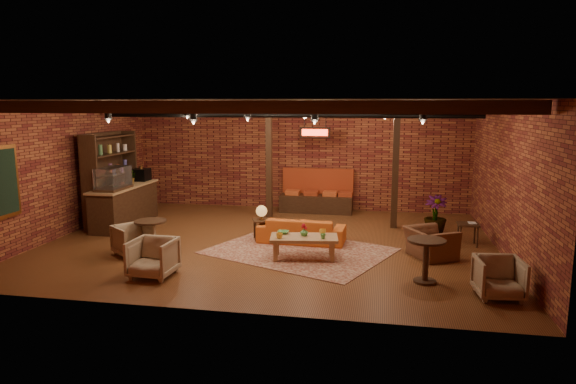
% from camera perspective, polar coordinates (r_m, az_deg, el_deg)
% --- Properties ---
extents(floor, '(10.00, 10.00, 0.00)m').
position_cam_1_polar(floor, '(11.81, -1.98, -5.63)').
color(floor, '#402210').
rests_on(floor, ground).
extents(ceiling, '(10.00, 8.00, 0.02)m').
position_cam_1_polar(ceiling, '(11.38, -2.08, 10.10)').
color(ceiling, black).
rests_on(ceiling, wall_back).
extents(wall_back, '(10.00, 0.02, 3.20)m').
position_cam_1_polar(wall_back, '(15.39, 1.21, 4.05)').
color(wall_back, maroon).
rests_on(wall_back, ground).
extents(wall_front, '(10.00, 0.02, 3.20)m').
position_cam_1_polar(wall_front, '(7.68, -8.51, -1.84)').
color(wall_front, maroon).
rests_on(wall_front, ground).
extents(wall_left, '(0.02, 8.00, 3.20)m').
position_cam_1_polar(wall_left, '(13.48, -23.28, 2.44)').
color(wall_left, maroon).
rests_on(wall_left, ground).
extents(wall_right, '(0.02, 8.00, 3.20)m').
position_cam_1_polar(wall_right, '(11.50, 23.10, 1.32)').
color(wall_right, maroon).
rests_on(wall_right, ground).
extents(ceiling_beams, '(9.80, 6.40, 0.22)m').
position_cam_1_polar(ceiling_beams, '(11.38, -2.08, 9.50)').
color(ceiling_beams, black).
rests_on(ceiling_beams, ceiling).
extents(ceiling_pipe, '(9.60, 0.12, 0.12)m').
position_cam_1_polar(ceiling_pipe, '(12.95, -0.51, 8.52)').
color(ceiling_pipe, black).
rests_on(ceiling_pipe, ceiling).
extents(post_left, '(0.16, 0.16, 3.20)m').
position_cam_1_polar(post_left, '(14.13, -2.12, 3.53)').
color(post_left, black).
rests_on(post_left, ground).
extents(post_right, '(0.16, 0.16, 3.20)m').
position_cam_1_polar(post_right, '(13.20, 11.87, 2.89)').
color(post_right, black).
rests_on(post_right, ground).
extents(service_counter, '(0.80, 2.50, 1.60)m').
position_cam_1_polar(service_counter, '(13.98, -17.73, -0.31)').
color(service_counter, black).
rests_on(service_counter, ground).
extents(plant_counter, '(0.35, 0.39, 0.30)m').
position_cam_1_polar(plant_counter, '(14.04, -17.07, 1.50)').
color(plant_counter, '#337F33').
rests_on(plant_counter, service_counter).
extents(shelving_hutch, '(0.52, 2.00, 2.40)m').
position_cam_1_polar(shelving_hutch, '(14.19, -19.05, 1.40)').
color(shelving_hutch, black).
rests_on(shelving_hutch, ground).
extents(chalkboard_menu, '(0.08, 0.96, 1.46)m').
position_cam_1_polar(chalkboard_menu, '(11.61, -29.26, 0.93)').
color(chalkboard_menu, black).
rests_on(chalkboard_menu, wall_left).
extents(banquette, '(2.10, 0.70, 1.00)m').
position_cam_1_polar(banquette, '(15.01, 3.17, -0.35)').
color(banquette, '#9C361A').
rests_on(banquette, ground).
extents(service_sign, '(0.86, 0.06, 0.30)m').
position_cam_1_polar(service_sign, '(14.35, 3.01, 6.63)').
color(service_sign, red).
rests_on(service_sign, ceiling).
extents(ceiling_spotlights, '(6.40, 4.40, 0.28)m').
position_cam_1_polar(ceiling_spotlights, '(11.39, -2.07, 8.39)').
color(ceiling_spotlights, black).
rests_on(ceiling_spotlights, ceiling).
extents(rug, '(4.35, 3.90, 0.01)m').
position_cam_1_polar(rug, '(11.12, 1.27, -6.56)').
color(rug, maroon).
rests_on(rug, floor).
extents(sofa, '(2.00, 0.86, 0.57)m').
position_cam_1_polar(sofa, '(11.74, 1.52, -4.26)').
color(sofa, '#C2551B').
rests_on(sofa, floor).
extents(coffee_table, '(1.45, 0.86, 0.72)m').
position_cam_1_polar(coffee_table, '(10.50, 1.72, -5.23)').
color(coffee_table, '#9B6848').
rests_on(coffee_table, floor).
extents(side_table_lamp, '(0.50, 0.50, 0.82)m').
position_cam_1_polar(side_table_lamp, '(11.88, -2.96, -2.43)').
color(side_table_lamp, black).
rests_on(side_table_lamp, floor).
extents(round_table_left, '(0.67, 0.67, 0.70)m').
position_cam_1_polar(round_table_left, '(11.29, -15.02, -4.20)').
color(round_table_left, black).
rests_on(round_table_left, floor).
extents(armchair_a, '(0.95, 0.95, 0.72)m').
position_cam_1_polar(armchair_a, '(11.24, -16.83, -4.94)').
color(armchair_a, beige).
rests_on(armchair_a, floor).
extents(armchair_b, '(0.79, 0.74, 0.78)m').
position_cam_1_polar(armchair_b, '(9.76, -14.80, -6.88)').
color(armchair_b, beige).
rests_on(armchair_b, floor).
extents(armchair_right, '(0.99, 1.12, 0.82)m').
position_cam_1_polar(armchair_right, '(10.96, 15.58, -4.97)').
color(armchair_right, brown).
rests_on(armchair_right, floor).
extents(side_table_book, '(0.45, 0.45, 0.52)m').
position_cam_1_polar(side_table_book, '(12.15, 19.39, -3.47)').
color(side_table_book, black).
rests_on(side_table_book, floor).
extents(round_table_right, '(0.67, 0.67, 0.79)m').
position_cam_1_polar(round_table_right, '(9.42, 15.09, -6.64)').
color(round_table_right, black).
rests_on(round_table_right, floor).
extents(armchair_far, '(0.77, 0.73, 0.74)m').
position_cam_1_polar(armchair_far, '(9.13, 22.41, -8.62)').
color(armchair_far, beige).
rests_on(armchair_far, floor).
extents(plant_tall, '(1.74, 1.74, 2.84)m').
position_cam_1_polar(plant_tall, '(12.80, 16.25, 1.69)').
color(plant_tall, '#4C7F4C').
rests_on(plant_tall, floor).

